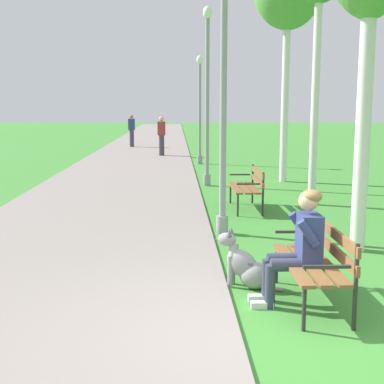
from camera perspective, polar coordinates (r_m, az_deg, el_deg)
name	(u,v)px	position (r m, az deg, el deg)	size (l,w,h in m)	color
ground_plane	(268,341)	(5.04, 8.20, -15.61)	(120.00, 120.00, 0.00)	#3D8433
paved_path	(148,145)	(28.62, -4.81, 5.11)	(4.22, 60.00, 0.04)	gray
park_bench_near	(317,258)	(5.84, 13.32, -6.90)	(0.55, 1.50, 0.85)	brown
park_bench_mid	(249,185)	(10.87, 6.11, 0.79)	(0.55, 1.50, 0.85)	brown
person_seated_on_near_bench	(299,243)	(5.74, 11.39, -5.37)	(0.74, 0.49, 1.25)	#33384C
dog_grey	(246,266)	(6.28, 5.83, -7.93)	(0.79, 0.45, 0.71)	gray
lamp_post_near	(223,93)	(8.62, 3.40, 10.58)	(0.24, 0.24, 4.46)	gray
lamp_post_mid	(207,95)	(13.93, 1.64, 10.36)	(0.24, 0.24, 4.58)	gray
lamp_post_far	(200,108)	(19.18, 0.83, 8.97)	(0.24, 0.24, 3.84)	gray
pedestrian_distant	(162,136)	(22.09, -3.29, 6.02)	(0.32, 0.22, 1.65)	#383842
pedestrian_further_distant	(132,131)	(26.88, -6.51, 6.56)	(0.32, 0.22, 1.65)	#383842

